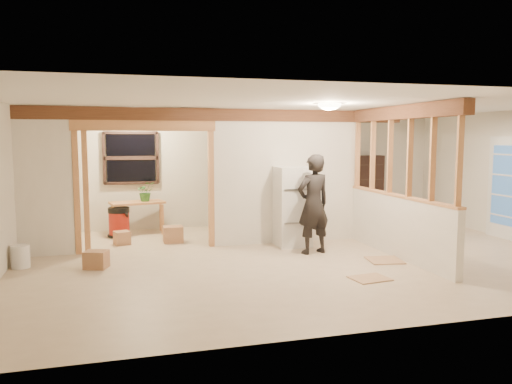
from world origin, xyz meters
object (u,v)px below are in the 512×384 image
object	(u,v)px
woman	(313,204)
work_table	(138,218)
refrigerator	(293,206)
shop_vac	(119,222)
bookshelf	(367,188)

from	to	relation	value
woman	work_table	size ratio (longest dim) A/B	1.59
woman	work_table	distance (m)	3.88
refrigerator	shop_vac	distance (m)	3.52
refrigerator	work_table	world-z (taller)	refrigerator
woman	bookshelf	distance (m)	3.82
refrigerator	woman	xyz separation A→B (m)	(0.14, -0.68, 0.13)
woman	bookshelf	size ratio (longest dim) A/B	1.09
refrigerator	work_table	xyz separation A→B (m)	(-2.70, 1.92, -0.39)
work_table	refrigerator	bearing A→B (deg)	-47.33
shop_vac	refrigerator	bearing A→B (deg)	-28.61
refrigerator	woman	world-z (taller)	woman
woman	work_table	bearing A→B (deg)	-55.99
bookshelf	refrigerator	bearing A→B (deg)	-140.29
work_table	shop_vac	world-z (taller)	work_table
woman	bookshelf	world-z (taller)	woman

